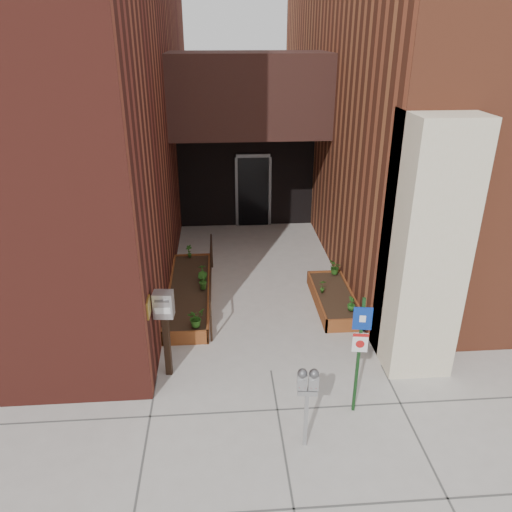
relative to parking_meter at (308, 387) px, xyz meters
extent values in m
plane|color=#9E9991|center=(-0.31, 1.74, -1.03)|extent=(80.00, 80.00, 0.00)
cube|color=maroon|center=(-6.31, 8.44, 3.97)|extent=(8.00, 14.60, 10.00)
cube|color=brown|center=(5.69, 8.89, 3.97)|extent=(8.00, 13.70, 10.00)
cube|color=beige|center=(2.24, 1.94, 1.17)|extent=(1.10, 1.20, 4.40)
cube|color=black|center=(-0.31, 7.74, 2.97)|extent=(4.20, 2.00, 2.00)
cube|color=black|center=(-0.31, 9.14, 0.47)|extent=(4.00, 0.30, 3.00)
cube|color=black|center=(-0.11, 8.96, 0.02)|extent=(0.90, 0.06, 2.10)
cube|color=#B79338|center=(-2.30, 1.54, 0.47)|extent=(0.04, 0.30, 0.30)
cube|color=brown|center=(-1.86, 2.66, -0.88)|extent=(0.90, 0.04, 0.30)
cube|color=brown|center=(-1.86, 6.22, -0.88)|extent=(0.90, 0.04, 0.30)
cube|color=brown|center=(-2.29, 4.44, -0.88)|extent=(0.04, 3.60, 0.30)
cube|color=brown|center=(-1.43, 4.44, -0.88)|extent=(0.04, 3.60, 0.30)
cube|color=black|center=(-1.86, 4.44, -0.90)|extent=(0.82, 3.52, 0.26)
cube|color=brown|center=(1.29, 2.86, -0.88)|extent=(0.80, 0.04, 0.30)
cube|color=brown|center=(1.29, 5.02, -0.88)|extent=(0.80, 0.04, 0.30)
cube|color=brown|center=(0.91, 3.94, -0.88)|extent=(0.04, 2.20, 0.30)
cube|color=brown|center=(1.67, 3.94, -0.88)|extent=(0.04, 2.20, 0.30)
cube|color=black|center=(1.29, 3.94, -0.90)|extent=(0.72, 2.12, 0.26)
cylinder|color=black|center=(-1.36, 2.74, -0.58)|extent=(0.04, 0.04, 0.90)
cylinder|color=black|center=(-1.36, 6.04, -0.58)|extent=(0.04, 0.04, 0.90)
cylinder|color=black|center=(-1.36, 4.39, -0.15)|extent=(0.04, 3.30, 0.04)
cube|color=#9B9C9E|center=(0.00, 0.00, -0.57)|extent=(0.06, 0.06, 0.93)
cube|color=#9B9C9E|center=(0.00, 0.00, -0.07)|extent=(0.29, 0.14, 0.07)
cube|color=#9B9C9E|center=(-0.08, 0.01, 0.09)|extent=(0.15, 0.11, 0.24)
sphere|color=#59595B|center=(-0.08, 0.01, 0.23)|extent=(0.14, 0.14, 0.14)
cube|color=white|center=(-0.08, -0.04, 0.11)|extent=(0.08, 0.02, 0.05)
cube|color=#B21414|center=(-0.08, -0.04, 0.04)|extent=(0.08, 0.02, 0.03)
cube|color=#9B9C9E|center=(0.08, -0.01, 0.09)|extent=(0.15, 0.11, 0.24)
sphere|color=#59595B|center=(0.08, -0.01, 0.23)|extent=(0.14, 0.14, 0.14)
cube|color=white|center=(0.07, -0.06, 0.11)|extent=(0.08, 0.02, 0.05)
cube|color=#B21414|center=(0.07, -0.06, 0.04)|extent=(0.08, 0.02, 0.03)
cube|color=#143816|center=(0.89, 0.66, -0.02)|extent=(0.05, 0.05, 2.03)
cube|color=navy|center=(0.88, 0.63, 0.67)|extent=(0.28, 0.06, 0.37)
cube|color=white|center=(0.88, 0.63, 0.67)|extent=(0.09, 0.02, 0.11)
cube|color=white|center=(0.88, 0.63, 0.26)|extent=(0.23, 0.05, 0.32)
cube|color=#B21414|center=(0.88, 0.63, 0.39)|extent=(0.23, 0.04, 0.06)
cylinder|color=#B21414|center=(0.88, 0.62, 0.24)|extent=(0.13, 0.03, 0.13)
cube|color=black|center=(-2.10, 1.81, -0.45)|extent=(0.12, 0.12, 1.18)
cube|color=#AFAFB2|center=(-2.10, 1.81, 0.36)|extent=(0.34, 0.26, 0.45)
cube|color=#59595B|center=(-2.11, 1.69, 0.49)|extent=(0.24, 0.03, 0.04)
cube|color=white|center=(-2.11, 1.69, 0.30)|extent=(0.26, 0.03, 0.11)
imported|color=#2C631C|center=(-1.65, 2.84, -0.55)|extent=(0.46, 0.46, 0.36)
imported|color=#275819|center=(-1.56, 4.36, -0.54)|extent=(0.30, 0.30, 0.38)
imported|color=#265F1B|center=(-1.56, 4.81, -0.55)|extent=(0.24, 0.24, 0.37)
imported|color=#255718|center=(-1.92, 6.04, -0.57)|extent=(0.24, 0.24, 0.33)
imported|color=#205518|center=(1.47, 3.20, -0.59)|extent=(0.23, 0.23, 0.29)
imported|color=#255017|center=(1.04, 3.99, -0.58)|extent=(0.18, 0.18, 0.30)
imported|color=#255819|center=(1.50, 4.84, -0.57)|extent=(0.39, 0.39, 0.33)
camera|label=1|loc=(-1.12, -5.39, 4.47)|focal=35.00mm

